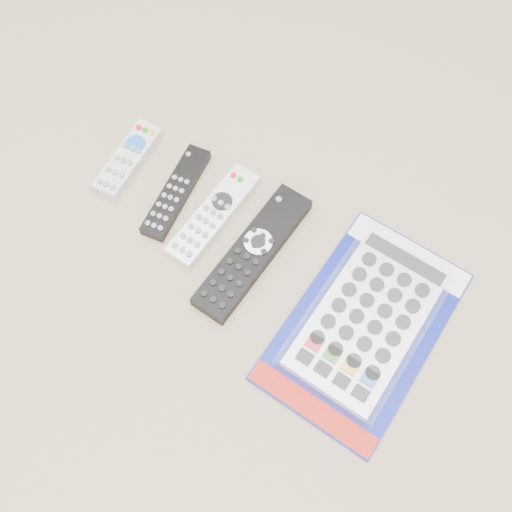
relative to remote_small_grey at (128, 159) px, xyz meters
The scene contains 5 objects.
remote_small_grey is the anchor object (origin of this frame).
remote_slim_black 0.10m from the remote_small_grey, ahead, with size 0.05×0.17×0.02m.
remote_silver_dvd 0.17m from the remote_small_grey, ahead, with size 0.06×0.18×0.02m.
remote_large_black 0.25m from the remote_small_grey, 10.10° to the right, with size 0.08×0.23×0.02m.
jumbo_remote_packaged 0.44m from the remote_small_grey, ahead, with size 0.21×0.32×0.04m.
Camera 1 is at (0.20, -0.28, 0.75)m, focal length 40.00 mm.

